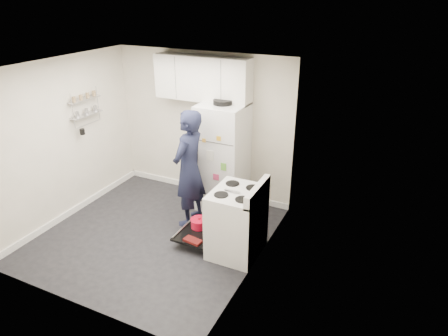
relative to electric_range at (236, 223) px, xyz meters
The scene contains 7 objects.
room 1.49m from the electric_range, behind, with size 3.21×3.21×2.51m.
electric_range is the anchor object (origin of this frame).
open_oven_door 0.67m from the electric_range, behind, with size 0.55×0.70×0.21m.
refrigerator 1.38m from the electric_range, 123.35° to the left, with size 0.72×0.74×1.84m.
upper_cabinets 2.38m from the electric_range, 132.27° to the left, with size 1.60×0.33×0.70m, color silver.
wall_shelf_rack 3.05m from the electric_range, behind, with size 0.14×0.60×0.61m.
person 1.14m from the electric_range, 156.57° to the left, with size 0.67×0.44×1.83m, color #161931.
Camera 1 is at (3.12, -4.14, 3.40)m, focal length 32.00 mm.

